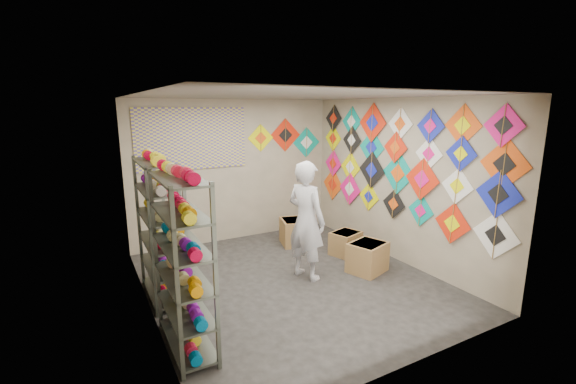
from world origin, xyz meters
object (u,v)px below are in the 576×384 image
shelf_rack_front (183,264)px  carton_a (367,257)px  shopkeeper (306,220)px  shelf_rack_back (159,230)px  carton_b (346,243)px  carton_c (295,232)px

shelf_rack_front → carton_a: shelf_rack_front is taller
shopkeeper → carton_a: shopkeeper is taller
shelf_rack_front → shopkeeper: size_ratio=1.06×
shelf_rack_back → shopkeeper: (2.04, -0.42, -0.05)m
shelf_rack_front → carton_a: size_ratio=3.36×
shopkeeper → carton_a: size_ratio=3.18×
shelf_rack_back → carton_a: 3.17m
carton_b → carton_c: bearing=102.5°
shopkeeper → carton_c: shopkeeper is taller
carton_c → carton_a: bearing=-61.4°
carton_b → carton_c: 1.03m
carton_b → carton_a: bearing=-119.0°
shelf_rack_front → shelf_rack_back: bearing=90.0°
shelf_rack_back → carton_a: bearing=-13.4°
shelf_rack_front → carton_a: 3.14m
shelf_rack_back → shopkeeper: shelf_rack_back is taller
carton_a → shelf_rack_back: bearing=148.1°
carton_a → shopkeeper: bearing=144.2°
carton_a → carton_c: size_ratio=1.03×
shopkeeper → carton_a: (0.96, -0.30, -0.66)m
shopkeeper → carton_c: size_ratio=3.27×
carton_a → shelf_rack_front: bearing=172.5°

